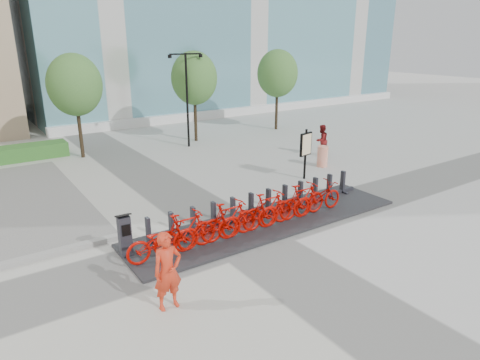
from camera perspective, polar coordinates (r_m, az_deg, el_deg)
ground at (r=13.16m, az=0.06°, el=-7.46°), size 120.00×120.00×0.00m
hedge_b at (r=23.67m, az=-29.19°, el=2.88°), size 6.00×1.20×0.70m
tree_1 at (r=22.50m, az=-21.18°, el=11.72°), size 2.60×2.60×5.10m
tree_2 at (r=24.81m, az=-6.14°, el=13.34°), size 2.60×2.60×5.10m
tree_3 at (r=28.13m, az=5.01°, el=13.96°), size 2.60×2.60×5.10m
streetlamp at (r=23.51m, az=-7.11°, el=11.91°), size 2.00×0.20×5.00m
dock_pad at (r=14.06m, az=3.78°, el=-5.56°), size 9.60×2.40×0.08m
dock_rail_posts at (r=14.26m, az=2.84°, el=-3.16°), size 8.02×0.50×0.85m
bike_0 at (r=11.74m, az=-10.46°, el=-7.90°), size 1.98×0.69×1.04m
bike_1 at (r=11.98m, az=-7.31°, el=-6.86°), size 1.92×0.54×1.15m
bike_2 at (r=12.31m, az=-4.30°, el=-6.33°), size 1.98×0.69×1.04m
bike_3 at (r=12.63m, az=-1.47°, el=-5.34°), size 1.92×0.54×1.15m
bike_4 at (r=13.02m, az=1.21°, el=-4.86°), size 1.98×0.69×1.04m
bike_5 at (r=13.39m, az=3.73°, el=-3.94°), size 1.92×0.54×1.15m
bike_6 at (r=13.84m, az=6.09°, el=-3.51°), size 1.98×0.69×1.04m
bike_7 at (r=14.27m, az=8.32°, el=-2.67°), size 1.92×0.54×1.15m
bike_8 at (r=14.75m, az=10.39°, el=-2.30°), size 1.98×0.69×1.04m
kiosk at (r=12.05m, az=-15.10°, el=-7.08°), size 0.40×0.34×1.26m
worker_red at (r=9.66m, az=-9.62°, el=-11.88°), size 0.66×0.44×1.82m
pedestrian at (r=22.21m, az=10.80°, el=5.23°), size 0.87×0.74×1.60m
construction_barrel at (r=20.39m, az=10.93°, el=3.12°), size 0.55×0.55×0.96m
map_sign at (r=18.17m, az=8.77°, el=4.45°), size 0.71×0.26×2.15m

